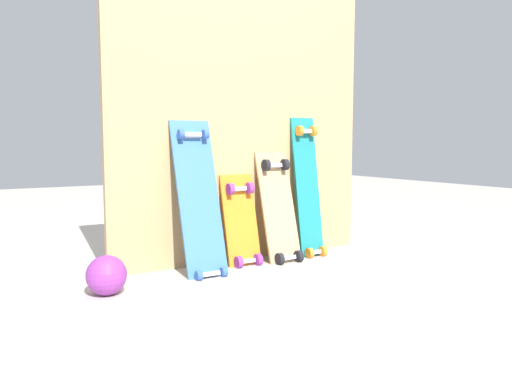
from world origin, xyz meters
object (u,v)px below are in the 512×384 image
at_px(skateboard_blue, 199,204).
at_px(skateboard_teal, 308,192).
at_px(skateboard_natural, 279,211).
at_px(skateboard_orange, 242,225).
at_px(rubber_ball, 106,275).

xyz_separation_m(skateboard_blue, skateboard_teal, (0.78, 0.06, 0.02)).
height_order(skateboard_natural, skateboard_teal, skateboard_teal).
relative_size(skateboard_blue, skateboard_teal, 0.97).
bearing_deg(skateboard_teal, skateboard_orange, -179.85).
distance_m(skateboard_natural, skateboard_teal, 0.26).
distance_m(skateboard_blue, skateboard_natural, 0.55).
xyz_separation_m(skateboard_blue, skateboard_orange, (0.30, 0.06, -0.15)).
bearing_deg(rubber_ball, skateboard_teal, 8.95).
height_order(skateboard_blue, skateboard_natural, skateboard_blue).
distance_m(skateboard_blue, skateboard_teal, 0.78).
distance_m(skateboard_blue, skateboard_orange, 0.34).
height_order(skateboard_natural, rubber_ball, skateboard_natural).
relative_size(skateboard_natural, skateboard_teal, 0.77).
bearing_deg(skateboard_orange, skateboard_blue, -169.00).
distance_m(skateboard_blue, rubber_ball, 0.64).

